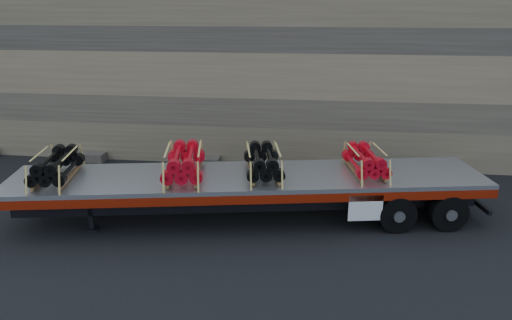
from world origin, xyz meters
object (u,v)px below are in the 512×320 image
Objects in this scene: bundle_midfront at (184,163)px; trailer at (248,197)px; bundle_midrear at (263,163)px; bundle_rear at (366,161)px; bundle_front at (56,167)px.

trailer is at bearing -0.00° from bundle_midfront.
bundle_midfront is 1.08× the size of bundle_midrear.
bundle_front is at bearing 180.00° from bundle_rear.
bundle_front is 0.93× the size of bundle_midfront.
trailer is 2.23m from bundle_midfront.
trailer is at bearing -180.00° from bundle_midrear.
trailer is 1.21m from bundle_midrear.
bundle_front is at bearing 180.00° from trailer.
bundle_front is 3.78m from bundle_midfront.
trailer is at bearing 180.00° from bundle_rear.
bundle_rear is (9.18, 1.79, -0.03)m from bundle_front.
bundle_front is 9.36m from bundle_rear.
bundle_rear is (5.47, 1.07, -0.05)m from bundle_midfront.
bundle_rear is (3.12, 0.61, -0.02)m from bundle_midrear.
bundle_midfront reaches higher than trailer.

